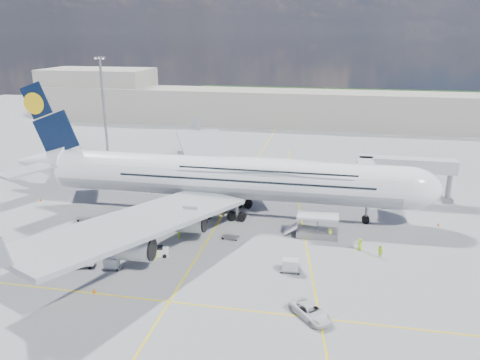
% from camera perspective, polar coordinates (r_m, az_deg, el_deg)
% --- Properties ---
extents(ground, '(300.00, 300.00, 0.00)m').
position_cam_1_polar(ground, '(76.51, -3.63, -6.71)').
color(ground, gray).
rests_on(ground, ground).
extents(taxi_line_main, '(0.25, 220.00, 0.01)m').
position_cam_1_polar(taxi_line_main, '(76.51, -3.63, -6.71)').
color(taxi_line_main, yellow).
rests_on(taxi_line_main, ground).
extents(taxi_line_cross, '(120.00, 0.25, 0.01)m').
position_cam_1_polar(taxi_line_cross, '(59.68, -8.63, -14.46)').
color(taxi_line_cross, yellow).
rests_on(taxi_line_cross, ground).
extents(taxi_line_diag, '(14.16, 99.06, 0.01)m').
position_cam_1_polar(taxi_line_diag, '(83.60, 7.48, -4.65)').
color(taxi_line_diag, yellow).
rests_on(taxi_line_diag, ground).
extents(airliner, '(77.26, 79.15, 23.71)m').
position_cam_1_polar(airliner, '(83.09, -1.82, 0.39)').
color(airliner, white).
rests_on(airliner, ground).
extents(jet_bridge, '(18.80, 12.10, 8.50)m').
position_cam_1_polar(jet_bridge, '(92.37, 17.95, 1.29)').
color(jet_bridge, '#B7B7BC').
rests_on(jet_bridge, ground).
extents(cargo_loader, '(8.53, 3.20, 3.67)m').
position_cam_1_polar(cargo_loader, '(76.47, 9.26, -5.91)').
color(cargo_loader, silver).
rests_on(cargo_loader, ground).
extents(light_mast, '(3.00, 0.70, 25.50)m').
position_cam_1_polar(light_mast, '(127.77, -16.28, 8.73)').
color(light_mast, gray).
rests_on(light_mast, ground).
extents(terminal, '(180.00, 16.00, 12.00)m').
position_cam_1_polar(terminal, '(165.30, 4.73, 8.74)').
color(terminal, '#B2AD9E').
rests_on(terminal, ground).
extents(hangar, '(40.00, 22.00, 18.00)m').
position_cam_1_polar(hangar, '(190.42, -16.83, 10.15)').
color(hangar, '#B2AD9E').
rests_on(hangar, ground).
extents(tree_line, '(160.00, 6.00, 8.00)m').
position_cam_1_polar(tree_line, '(210.27, 17.21, 9.38)').
color(tree_line, '#193814').
rests_on(tree_line, ground).
extents(dolly_row_a, '(2.82, 1.98, 1.62)m').
position_cam_1_polar(dolly_row_a, '(75.75, -15.17, -6.87)').
color(dolly_row_a, gray).
rests_on(dolly_row_a, ground).
extents(dolly_row_b, '(3.20, 2.20, 0.43)m').
position_cam_1_polar(dolly_row_b, '(70.20, -18.48, -9.72)').
color(dolly_row_b, gray).
rests_on(dolly_row_b, ground).
extents(dolly_row_c, '(2.78, 1.69, 1.67)m').
position_cam_1_polar(dolly_row_c, '(68.17, -15.39, -9.73)').
color(dolly_row_c, gray).
rests_on(dolly_row_c, ground).
extents(dolly_back, '(3.06, 1.96, 0.42)m').
position_cam_1_polar(dolly_back, '(85.90, -18.27, -4.58)').
color(dolly_back, gray).
rests_on(dolly_back, ground).
extents(dolly_nose_far, '(2.99, 1.70, 1.84)m').
position_cam_1_polar(dolly_nose_far, '(65.39, 6.18, -10.30)').
color(dolly_nose_far, gray).
rests_on(dolly_nose_far, ground).
extents(dolly_nose_near, '(2.86, 1.81, 0.39)m').
position_cam_1_polar(dolly_nose_near, '(74.97, -1.22, -6.96)').
color(dolly_nose_near, gray).
rests_on(dolly_nose_near, ground).
extents(baggage_tug, '(2.73, 1.84, 1.56)m').
position_cam_1_polar(baggage_tug, '(70.36, -9.75, -8.61)').
color(baggage_tug, white).
rests_on(baggage_tug, ground).
extents(catering_truck_inner, '(7.60, 4.03, 4.31)m').
position_cam_1_polar(catering_truck_inner, '(108.08, -7.35, 1.69)').
color(catering_truck_inner, gray).
rests_on(catering_truck_inner, ground).
extents(catering_truck_outer, '(6.48, 2.98, 3.75)m').
position_cam_1_polar(catering_truck_outer, '(115.70, -5.99, 2.66)').
color(catering_truck_outer, gray).
rests_on(catering_truck_outer, ground).
extents(service_van, '(5.72, 5.95, 1.57)m').
position_cam_1_polar(service_van, '(56.45, 8.59, -15.58)').
color(service_van, silver).
rests_on(service_van, ground).
extents(crew_nose, '(0.76, 0.57, 1.88)m').
position_cam_1_polar(crew_nose, '(75.76, 10.93, -6.49)').
color(crew_nose, '#D1E518').
rests_on(crew_nose, ground).
extents(crew_loader, '(1.22, 1.19, 1.98)m').
position_cam_1_polar(crew_loader, '(71.58, 16.72, -8.40)').
color(crew_loader, '#C2FF1A').
rests_on(crew_loader, ground).
extents(crew_wing, '(0.48, 1.09, 1.83)m').
position_cam_1_polar(crew_wing, '(75.79, -7.46, -6.32)').
color(crew_wing, '#A1F91A').
rests_on(crew_wing, ground).
extents(crew_van, '(1.07, 1.09, 1.90)m').
position_cam_1_polar(crew_van, '(73.30, 14.39, -7.59)').
color(crew_van, '#ABE718').
rests_on(crew_van, ground).
extents(crew_tug, '(1.18, 0.77, 1.71)m').
position_cam_1_polar(crew_tug, '(69.39, -10.27, -8.88)').
color(crew_tug, '#B2FF1A').
rests_on(crew_tug, ground).
extents(cone_nose, '(0.44, 0.44, 0.56)m').
position_cam_1_polar(cone_nose, '(86.54, 23.02, -4.99)').
color(cone_nose, '#DC5E0B').
rests_on(cone_nose, ground).
extents(cone_wing_left_inner, '(0.42, 0.42, 0.53)m').
position_cam_1_polar(cone_wing_left_inner, '(105.44, -3.32, 0.39)').
color(cone_wing_left_inner, '#DC5E0B').
rests_on(cone_wing_left_inner, ground).
extents(cone_wing_left_outer, '(0.43, 0.43, 0.54)m').
position_cam_1_polar(cone_wing_left_outer, '(104.54, -3.88, 0.23)').
color(cone_wing_left_outer, '#DC5E0B').
rests_on(cone_wing_left_outer, ground).
extents(cone_wing_right_inner, '(0.39, 0.39, 0.49)m').
position_cam_1_polar(cone_wing_right_inner, '(77.87, -5.42, -6.11)').
color(cone_wing_right_inner, '#DC5E0B').
rests_on(cone_wing_right_inner, ground).
extents(cone_wing_right_outer, '(0.49, 0.49, 0.62)m').
position_cam_1_polar(cone_wing_right_outer, '(63.44, -17.35, -12.73)').
color(cone_wing_right_outer, '#DC5E0B').
rests_on(cone_wing_right_outer, ground).
extents(cone_tail, '(0.46, 0.46, 0.59)m').
position_cam_1_polar(cone_tail, '(98.97, -23.12, -2.21)').
color(cone_tail, '#DC5E0B').
rests_on(cone_tail, ground).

